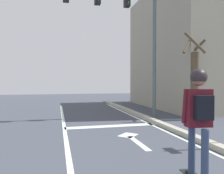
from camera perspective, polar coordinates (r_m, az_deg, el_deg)
The scene contains 9 objects.
lane_line_center at distance 5.19m, azimuth -11.38°, elevation -16.54°, with size 0.12×20.00×0.01m, color silver.
lane_line_curbside at distance 6.19m, azimuth 20.31°, elevation -13.64°, with size 0.12×20.00×0.01m, color silver.
stop_bar at distance 8.00m, azimuth -0.15°, elevation -10.11°, with size 3.31×0.40×0.01m, color silver.
lane_arrow_stem at distance 5.94m, azimuth 6.85°, elevation -14.20°, with size 0.16×1.40×0.01m, color silver.
lane_arrow_head at distance 6.71m, azimuth 4.22°, elevation -12.36°, with size 0.56×0.44×0.01m, color silver.
curb_strip at distance 6.31m, azimuth 22.24°, elevation -12.73°, with size 0.24×24.00×0.14m, color #A7A592.
skater at distance 3.60m, azimuth 21.65°, elevation -5.38°, with size 0.47×0.63×1.71m.
traffic_signal_mast at distance 9.89m, azimuth 2.80°, elevation 17.22°, with size 5.26×0.34×5.94m.
roadside_tree at distance 9.78m, azimuth 20.67°, elevation 1.44°, with size 1.09×1.11×3.63m.
Camera 1 is at (-0.71, 1.07, 1.60)m, focal length 35.17 mm.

